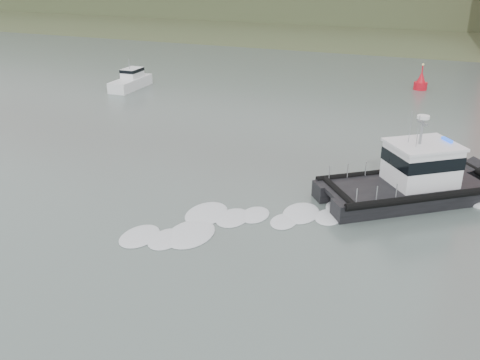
% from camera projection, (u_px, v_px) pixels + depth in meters
% --- Properties ---
extents(ground, '(400.00, 400.00, 0.00)m').
position_uv_depth(ground, '(136.00, 289.00, 25.90)').
color(ground, '#52625B').
rests_on(ground, ground).
extents(patrol_boat, '(12.36, 10.89, 5.91)m').
position_uv_depth(patrol_boat, '(414.00, 178.00, 34.97)').
color(patrol_boat, black).
rests_on(patrol_boat, ground).
extents(motorboat, '(2.50, 6.82, 3.71)m').
position_uv_depth(motorboat, '(131.00, 81.00, 64.90)').
color(motorboat, white).
rests_on(motorboat, ground).
extents(nav_buoy, '(1.59, 1.59, 3.31)m').
position_uv_depth(nav_buoy, '(421.00, 82.00, 64.30)').
color(nav_buoy, red).
rests_on(nav_buoy, ground).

